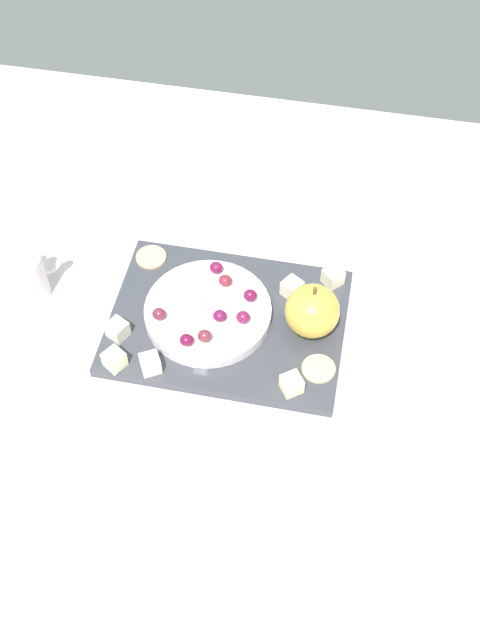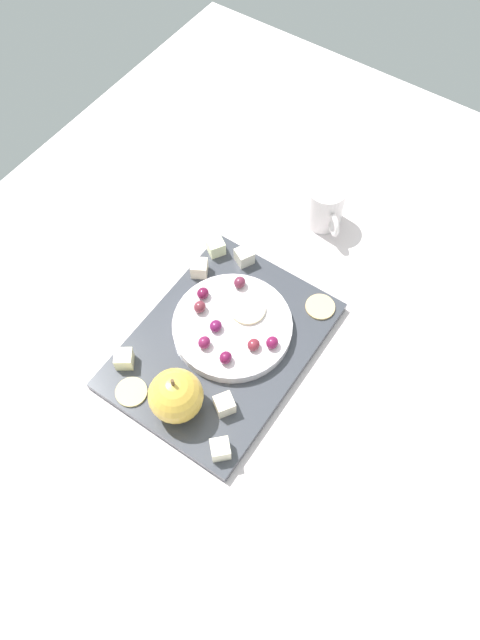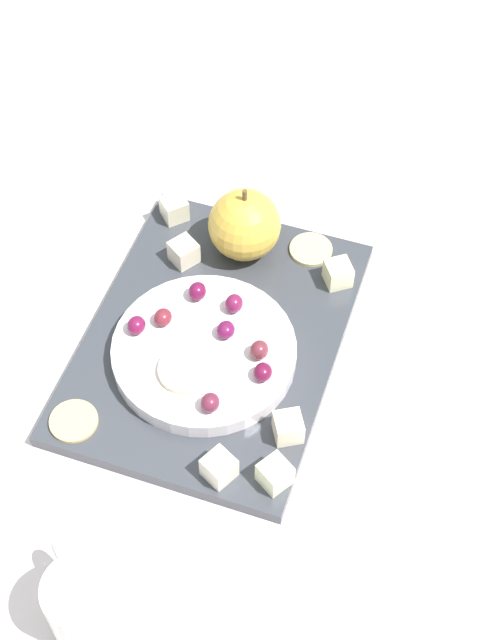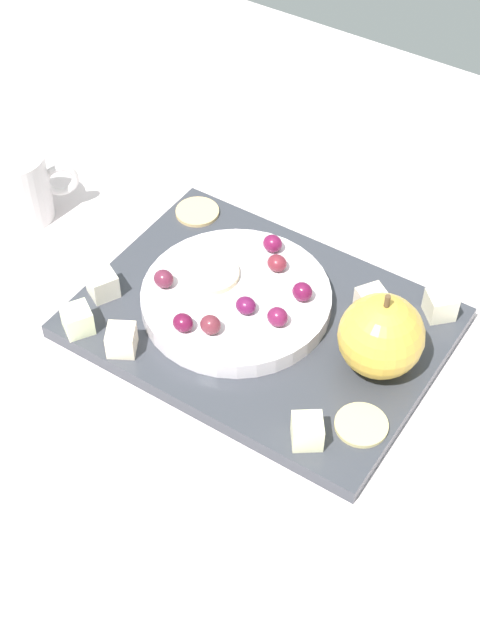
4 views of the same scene
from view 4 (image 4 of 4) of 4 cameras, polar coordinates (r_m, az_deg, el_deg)
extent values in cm
cube|color=silver|center=(90.72, 0.19, -0.94)|extent=(140.85, 107.76, 4.46)
cube|color=#373A42|center=(87.55, 1.21, -0.32)|extent=(33.99, 25.02, 1.56)
cylinder|color=white|center=(87.81, -0.11, 1.47)|extent=(18.49, 18.49, 1.80)
sphere|color=gold|center=(81.24, 8.90, -1.02)|extent=(7.82, 7.82, 7.82)
cylinder|color=brown|center=(77.98, 9.28, 1.19)|extent=(0.50, 0.50, 1.20)
cube|color=#F9E5C4|center=(84.18, -7.49, -1.26)|extent=(3.56, 3.56, 2.61)
cube|color=#F9F3BF|center=(77.21, 4.27, -7.01)|extent=(3.64, 3.64, 2.61)
cube|color=silver|center=(89.48, -8.68, 2.24)|extent=(3.51, 3.51, 2.61)
cube|color=#F0E6C6|center=(88.62, 12.54, 0.95)|extent=(3.69, 3.69, 2.61)
cube|color=#EBF1BE|center=(86.53, -10.23, 0.00)|extent=(3.60, 3.60, 2.61)
cube|color=#F9E7CA|center=(87.68, 8.32, 1.13)|extent=(3.61, 3.61, 2.61)
cylinder|color=#DEB97B|center=(98.28, -2.71, 6.84)|extent=(4.70, 4.70, 0.40)
cylinder|color=#D6C384|center=(79.45, 7.67, -6.58)|extent=(4.70, 4.70, 0.40)
ellipsoid|color=maroon|center=(85.92, 3.96, 1.79)|extent=(1.99, 1.79, 1.88)
ellipsoid|color=maroon|center=(87.33, -4.84, 2.61)|extent=(1.99, 1.79, 1.79)
ellipsoid|color=maroon|center=(88.78, 2.35, 3.61)|extent=(1.99, 1.79, 1.62)
ellipsoid|color=maroon|center=(83.54, 2.38, 0.20)|extent=(1.99, 1.79, 1.87)
ellipsoid|color=maroon|center=(82.80, -1.82, -0.33)|extent=(1.99, 1.79, 1.86)
ellipsoid|color=#651544|center=(84.64, 0.37, 0.93)|extent=(1.99, 1.79, 1.62)
ellipsoid|color=maroon|center=(90.73, 2.07, 4.85)|extent=(1.99, 1.79, 1.78)
ellipsoid|color=maroon|center=(83.25, -3.62, -0.16)|extent=(1.99, 1.79, 1.70)
cylinder|color=beige|center=(88.43, -1.82, 2.95)|extent=(5.50, 5.50, 0.60)
cylinder|color=silver|center=(100.69, -13.75, 8.14)|extent=(6.46, 6.46, 7.94)
torus|color=silver|center=(100.74, -11.26, 8.67)|extent=(3.20, 3.57, 4.00)
camera|label=1|loc=(0.33, -133.23, 27.43)|focal=42.54mm
camera|label=2|loc=(0.80, 56.50, 46.99)|focal=33.70mm
camera|label=3|loc=(0.90, -54.78, 43.48)|focal=52.90mm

